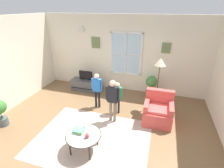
% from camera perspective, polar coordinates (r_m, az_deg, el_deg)
% --- Properties ---
extents(ground_plane, '(6.60, 6.29, 0.02)m').
position_cam_1_polar(ground_plane, '(4.42, -6.18, -17.67)').
color(ground_plane, brown).
extents(back_wall, '(6.00, 0.17, 2.74)m').
position_cam_1_polar(back_wall, '(6.23, 3.62, 10.08)').
color(back_wall, silver).
rests_on(back_wall, ground_plane).
extents(area_rug, '(2.76, 2.10, 0.01)m').
position_cam_1_polar(area_rug, '(4.39, -6.74, -17.83)').
color(area_rug, tan).
rests_on(area_rug, ground_plane).
extents(tv_stand, '(1.15, 0.43, 0.41)m').
position_cam_1_polar(tv_stand, '(6.53, -8.66, -0.34)').
color(tv_stand, '#4C4C51').
rests_on(tv_stand, ground_plane).
extents(television, '(0.51, 0.08, 0.36)m').
position_cam_1_polar(television, '(6.37, -8.90, 2.87)').
color(television, '#4C4C4C').
rests_on(television, tv_stand).
extents(armchair, '(0.76, 0.74, 0.87)m').
position_cam_1_polar(armchair, '(4.87, 15.35, -8.92)').
color(armchair, '#D14C47').
rests_on(armchair, ground_plane).
extents(coffee_table, '(0.79, 0.79, 0.44)m').
position_cam_1_polar(coffee_table, '(3.88, -9.63, -16.93)').
color(coffee_table, '#99B2B7').
rests_on(coffee_table, ground_plane).
extents(book_stack, '(0.23, 0.18, 0.08)m').
position_cam_1_polar(book_stack, '(3.92, -11.19, -15.30)').
color(book_stack, tan).
rests_on(book_stack, coffee_table).
extents(cup, '(0.08, 0.08, 0.10)m').
position_cam_1_polar(cup, '(3.75, -8.46, -17.02)').
color(cup, '#BF3F3F').
rests_on(cup, coffee_table).
extents(remote_near_books, '(0.05, 0.14, 0.02)m').
position_cam_1_polar(remote_near_books, '(3.99, -9.82, -14.82)').
color(remote_near_books, black).
rests_on(remote_near_books, coffee_table).
extents(person_black_shirt, '(0.38, 0.17, 1.26)m').
position_cam_1_polar(person_black_shirt, '(4.46, 0.23, -4.32)').
color(person_black_shirt, '#726656').
rests_on(person_black_shirt, ground_plane).
extents(person_blue_shirt, '(0.34, 0.16, 1.15)m').
position_cam_1_polar(person_blue_shirt, '(5.17, -5.11, -0.98)').
color(person_blue_shirt, black).
rests_on(person_blue_shirt, ground_plane).
extents(person_green_shirt, '(0.30, 0.14, 1.01)m').
position_cam_1_polar(person_green_shirt, '(4.90, 1.81, -3.57)').
color(person_green_shirt, black).
rests_on(person_green_shirt, ground_plane).
extents(potted_plant_by_window, '(0.39, 0.39, 0.80)m').
position_cam_1_polar(potted_plant_by_window, '(6.01, 13.15, -0.49)').
color(potted_plant_by_window, '#9E6B4C').
rests_on(potted_plant_by_window, ground_plane).
extents(potted_plant_corner, '(0.38, 0.38, 0.76)m').
position_cam_1_polar(potted_plant_corner, '(5.37, -33.85, -7.47)').
color(potted_plant_corner, '#4C565B').
rests_on(potted_plant_corner, ground_plane).
extents(floor_lamp, '(0.32, 0.32, 1.64)m').
position_cam_1_polar(floor_lamp, '(5.06, 15.93, 5.54)').
color(floor_lamp, black).
rests_on(floor_lamp, ground_plane).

